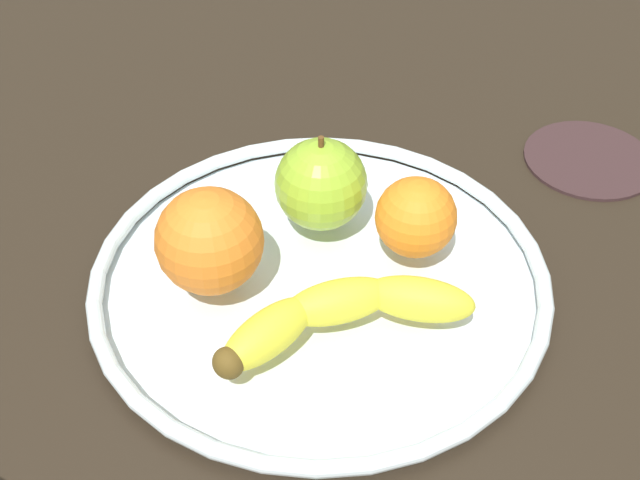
# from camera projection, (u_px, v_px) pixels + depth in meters

# --- Properties ---
(ground_plane) EXTENTS (1.67, 1.67, 0.04)m
(ground_plane) POSITION_uv_depth(u_px,v_px,m) (320.00, 305.00, 0.66)
(ground_plane) COLOR black
(fruit_bowl) EXTENTS (0.34, 0.34, 0.02)m
(fruit_bowl) POSITION_uv_depth(u_px,v_px,m) (320.00, 278.00, 0.64)
(fruit_bowl) COLOR silver
(fruit_bowl) RESTS_ON ground_plane
(banana) EXTENTS (0.18, 0.10, 0.03)m
(banana) POSITION_uv_depth(u_px,v_px,m) (338.00, 313.00, 0.59)
(banana) COLOR yellow
(banana) RESTS_ON fruit_bowl
(apple) EXTENTS (0.07, 0.07, 0.08)m
(apple) POSITION_uv_depth(u_px,v_px,m) (319.00, 184.00, 0.66)
(apple) COLOR #8DB82C
(apple) RESTS_ON fruit_bowl
(orange_back_left) EXTENTS (0.08, 0.08, 0.08)m
(orange_back_left) POSITION_uv_depth(u_px,v_px,m) (209.00, 241.00, 0.60)
(orange_back_left) COLOR orange
(orange_back_left) RESTS_ON fruit_bowl
(orange_back_right) EXTENTS (0.06, 0.06, 0.06)m
(orange_back_right) POSITION_uv_depth(u_px,v_px,m) (416.00, 217.00, 0.64)
(orange_back_right) COLOR orange
(orange_back_right) RESTS_ON fruit_bowl
(ambient_coaster) EXTENTS (0.12, 0.12, 0.01)m
(ambient_coaster) POSITION_uv_depth(u_px,v_px,m) (590.00, 158.00, 0.77)
(ambient_coaster) COLOR #342123
(ambient_coaster) RESTS_ON ground_plane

